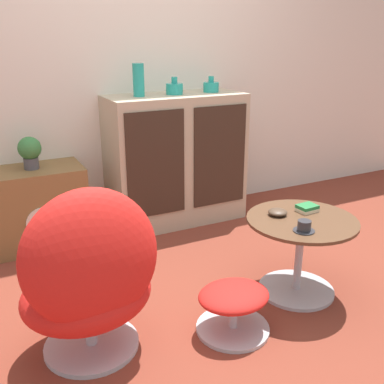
{
  "coord_description": "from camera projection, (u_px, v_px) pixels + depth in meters",
  "views": [
    {
      "loc": [
        -1.14,
        -1.88,
        1.44
      ],
      "look_at": [
        -0.01,
        0.36,
        0.55
      ],
      "focal_mm": 42.0,
      "sensor_mm": 36.0,
      "label": 1
    }
  ],
  "objects": [
    {
      "name": "ground_plane",
      "position": [
        222.0,
        302.0,
        2.54
      ],
      "size": [
        12.0,
        12.0,
        0.0
      ],
      "primitive_type": "plane",
      "color": "brown"
    },
    {
      "name": "wall_back",
      "position": [
        125.0,
        53.0,
        3.35
      ],
      "size": [
        6.4,
        0.06,
        2.6
      ],
      "color": "silver",
      "rests_on": "ground_plane"
    },
    {
      "name": "sideboard",
      "position": [
        176.0,
        159.0,
        3.52
      ],
      "size": [
        1.05,
        0.47,
        1.01
      ],
      "color": "tan",
      "rests_on": "ground_plane"
    },
    {
      "name": "tv_console",
      "position": [
        38.0,
        207.0,
        3.16
      ],
      "size": [
        0.65,
        0.41,
        0.56
      ],
      "color": "brown",
      "rests_on": "ground_plane"
    },
    {
      "name": "egg_chair",
      "position": [
        90.0,
        278.0,
        2.0
      ],
      "size": [
        0.64,
        0.6,
        0.86
      ],
      "color": "#B7B7BC",
      "rests_on": "ground_plane"
    },
    {
      "name": "ottoman",
      "position": [
        234.0,
        303.0,
        2.25
      ],
      "size": [
        0.38,
        0.38,
        0.25
      ],
      "color": "#B7B7BC",
      "rests_on": "ground_plane"
    },
    {
      "name": "coffee_table",
      "position": [
        300.0,
        247.0,
        2.56
      ],
      "size": [
        0.62,
        0.62,
        0.46
      ],
      "color": "#B7B7BC",
      "rests_on": "ground_plane"
    },
    {
      "name": "vase_leftmost",
      "position": [
        139.0,
        80.0,
        3.19
      ],
      "size": [
        0.08,
        0.08,
        0.23
      ],
      "color": "teal",
      "rests_on": "sideboard"
    },
    {
      "name": "vase_inner_left",
      "position": [
        174.0,
        88.0,
        3.34
      ],
      "size": [
        0.13,
        0.13,
        0.13
      ],
      "color": "teal",
      "rests_on": "sideboard"
    },
    {
      "name": "vase_inner_right",
      "position": [
        211.0,
        87.0,
        3.47
      ],
      "size": [
        0.12,
        0.12,
        0.12
      ],
      "color": "teal",
      "rests_on": "sideboard"
    },
    {
      "name": "potted_plant",
      "position": [
        30.0,
        151.0,
        3.03
      ],
      "size": [
        0.16,
        0.16,
        0.22
      ],
      "color": "#4C4C51",
      "rests_on": "tv_console"
    },
    {
      "name": "teacup",
      "position": [
        304.0,
        227.0,
        2.33
      ],
      "size": [
        0.11,
        0.11,
        0.06
      ],
      "color": "#2D2D33",
      "rests_on": "coffee_table"
    },
    {
      "name": "book_stack",
      "position": [
        307.0,
        208.0,
        2.6
      ],
      "size": [
        0.12,
        0.1,
        0.04
      ],
      "color": "beige",
      "rests_on": "coffee_table"
    },
    {
      "name": "bowl",
      "position": [
        278.0,
        212.0,
        2.54
      ],
      "size": [
        0.11,
        0.11,
        0.04
      ],
      "color": "#4C3828",
      "rests_on": "coffee_table"
    }
  ]
}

